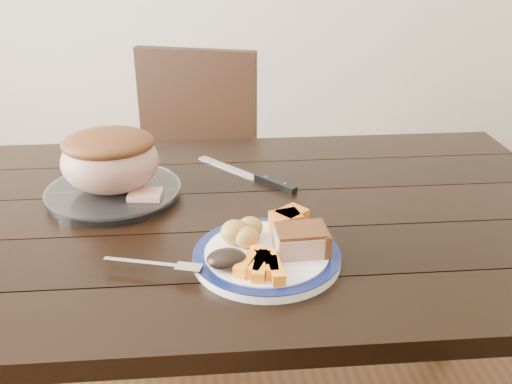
{
  "coord_description": "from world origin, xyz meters",
  "views": [
    {
      "loc": [
        -0.03,
        -1.09,
        1.31
      ],
      "look_at": [
        0.08,
        -0.02,
        0.8
      ],
      "focal_mm": 40.0,
      "sensor_mm": 36.0,
      "label": 1
    }
  ],
  "objects": [
    {
      "name": "dining_table",
      "position": [
        0.0,
        0.0,
        0.66
      ],
      "size": [
        1.62,
        0.93,
        0.75
      ],
      "rotation": [
        0.0,
        0.0,
        -0.02
      ],
      "color": "black",
      "rests_on": "ground"
    },
    {
      "name": "chair_far",
      "position": [
        -0.07,
        0.73,
        0.52
      ],
      "size": [
        0.53,
        0.54,
        0.93
      ],
      "rotation": [
        0.0,
        0.0,
        2.83
      ],
      "color": "black",
      "rests_on": "ground"
    },
    {
      "name": "dinner_plate",
      "position": [
        0.08,
        -0.21,
        0.76
      ],
      "size": [
        0.27,
        0.27,
        0.02
      ],
      "primitive_type": "cylinder",
      "color": "white",
      "rests_on": "dining_table"
    },
    {
      "name": "plate_rim",
      "position": [
        0.08,
        -0.21,
        0.77
      ],
      "size": [
        0.27,
        0.27,
        0.02
      ],
      "primitive_type": "torus",
      "color": "#0E1748",
      "rests_on": "dinner_plate"
    },
    {
      "name": "serving_platter",
      "position": [
        -0.23,
        0.09,
        0.76
      ],
      "size": [
        0.29,
        0.29,
        0.02
      ],
      "primitive_type": "cylinder",
      "color": "white",
      "rests_on": "dining_table"
    },
    {
      "name": "pork_slice",
      "position": [
        0.14,
        -0.21,
        0.79
      ],
      "size": [
        0.09,
        0.07,
        0.04
      ],
      "primitive_type": "cube",
      "rotation": [
        0.0,
        0.0,
        0.03
      ],
      "color": "tan",
      "rests_on": "dinner_plate"
    },
    {
      "name": "roasted_potatoes",
      "position": [
        0.04,
        -0.17,
        0.79
      ],
      "size": [
        0.08,
        0.08,
        0.05
      ],
      "color": "gold",
      "rests_on": "dinner_plate"
    },
    {
      "name": "carrot_batons",
      "position": [
        0.07,
        -0.27,
        0.78
      ],
      "size": [
        0.09,
        0.11,
        0.02
      ],
      "color": "orange",
      "rests_on": "dinner_plate"
    },
    {
      "name": "pumpkin_wedges",
      "position": [
        0.13,
        -0.13,
        0.79
      ],
      "size": [
        0.08,
        0.08,
        0.04
      ],
      "color": "orange",
      "rests_on": "dinner_plate"
    },
    {
      "name": "dark_mushroom",
      "position": [
        0.0,
        -0.25,
        0.79
      ],
      "size": [
        0.07,
        0.05,
        0.03
      ],
      "primitive_type": "ellipsoid",
      "color": "black",
      "rests_on": "dinner_plate"
    },
    {
      "name": "fork",
      "position": [
        -0.11,
        -0.24,
        0.77
      ],
      "size": [
        0.18,
        0.07,
        0.0
      ],
      "rotation": [
        0.0,
        0.0,
        -0.29
      ],
      "color": "silver",
      "rests_on": "dinner_plate"
    },
    {
      "name": "roast_joint",
      "position": [
        -0.23,
        0.09,
        0.84
      ],
      "size": [
        0.21,
        0.18,
        0.14
      ],
      "primitive_type": "ellipsoid",
      "color": "tan",
      "rests_on": "serving_platter"
    },
    {
      "name": "cut_slice",
      "position": [
        -0.15,
        0.04,
        0.78
      ],
      "size": [
        0.08,
        0.06,
        0.02
      ],
      "primitive_type": "cube",
      "rotation": [
        0.0,
        0.0,
        -0.12
      ],
      "color": "tan",
      "rests_on": "serving_platter"
    },
    {
      "name": "carving_knife",
      "position": [
        0.11,
        0.14,
        0.76
      ],
      "size": [
        0.22,
        0.26,
        0.01
      ],
      "rotation": [
        0.0,
        0.0,
        -0.87
      ],
      "color": "silver",
      "rests_on": "dining_table"
    }
  ]
}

